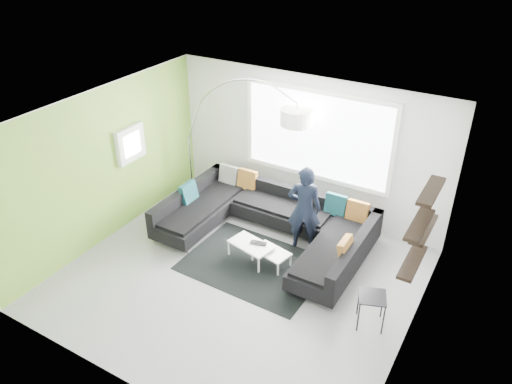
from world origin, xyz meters
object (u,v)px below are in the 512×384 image
arc_lamp (188,138)px  side_table (371,310)px  laptop (258,244)px  sectional_sofa (265,226)px  person (304,209)px  coffee_table (261,254)px

arc_lamp → side_table: bearing=-25.7°
arc_lamp → laptop: arc_lamp is taller
arc_lamp → side_table: (4.47, -1.66, -1.10)m
sectional_sofa → person: (0.65, 0.23, 0.46)m
laptop → side_table: bearing=-25.6°
sectional_sofa → laptop: bearing=-73.2°
coffee_table → side_table: side_table is taller
coffee_table → laptop: bearing=-175.2°
side_table → arc_lamp: bearing=159.6°
coffee_table → arc_lamp: 2.89m
coffee_table → sectional_sofa: bearing=125.4°
sectional_sofa → person: bearing=19.9°
sectional_sofa → side_table: size_ratio=6.83×
coffee_table → side_table: 2.18m
sectional_sofa → side_table: (2.35, -1.02, -0.08)m
side_table → person: person is taller
arc_lamp → laptop: bearing=-32.4°
arc_lamp → coffee_table: bearing=-31.9°
sectional_sofa → side_table: sectional_sofa is taller
coffee_table → person: 1.09m
coffee_table → arc_lamp: (-2.34, 1.17, 1.21)m
laptop → person: bearing=43.7°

